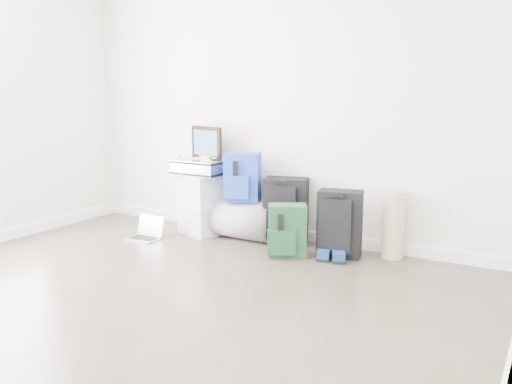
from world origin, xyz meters
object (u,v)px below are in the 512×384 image
Objects in this scene: boxes_stack at (202,204)px; carry_on at (339,224)px; briefcase at (201,167)px; duffel_bag at (244,220)px; large_suitcase at (285,211)px; laptop at (147,233)px.

boxes_stack is 1.04× the size of carry_on.
duffel_bag is at bearing 6.66° from briefcase.
briefcase is at bearing 166.19° from carry_on.
large_suitcase is 2.00× the size of laptop.
duffel_bag is (0.47, 0.04, -0.49)m from briefcase.
large_suitcase is (0.42, 0.06, 0.12)m from duffel_bag.
boxes_stack is 0.98× the size of large_suitcase.
briefcase reaches higher than large_suitcase.
duffel_bag is 1.05× the size of carry_on.
laptop is at bearing 179.76° from carry_on.
briefcase is 1.58× the size of laptop.
laptop is at bearing -149.39° from duffel_bag.
duffel_bag reaches higher than laptop.
carry_on reaches higher than duffel_bag.
carry_on is at bearing -4.44° from duffel_bag.
briefcase is 0.97m from large_suitcase.
briefcase is 0.85m from laptop.
large_suitcase reaches higher than carry_on.
briefcase is at bearing -173.92° from duffel_bag.
briefcase is 0.68m from duffel_bag.
laptop is (-1.86, -0.39, -0.24)m from carry_on.
large_suitcase reaches higher than boxes_stack.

